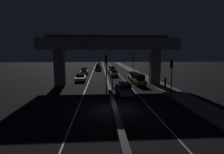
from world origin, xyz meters
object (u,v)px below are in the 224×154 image
Objects in this scene: car_grey_lead at (124,89)px; car_white_lead_oncoming at (81,77)px; car_grey_third_oncoming at (98,68)px; car_grey_fourth_oncoming at (99,65)px; traffic_light_left_of_median at (106,69)px; car_silver_fourth at (114,73)px; car_white_third at (133,76)px; car_taxi_yellow_second at (138,79)px; car_black_fifth at (112,70)px; motorcycle_red_filtering_far at (111,78)px; car_silver_second_oncoming at (84,71)px; street_lamp at (132,57)px; motorcycle_white_filtering_mid at (112,83)px; motorcycle_black_filtering_near at (116,89)px; traffic_light_right_of_median at (172,71)px; pedestrian_on_sidewalk at (165,82)px.

car_grey_lead reaches higher than car_white_lead_oncoming.
car_grey_third_oncoming is 11.51m from car_grey_fourth_oncoming.
traffic_light_left_of_median is 1.18× the size of car_silver_fourth.
car_white_third is 1.04× the size of car_grey_fourth_oncoming.
car_white_lead_oncoming is (-10.87, 5.00, -0.28)m from car_taxi_yellow_second.
motorcycle_red_filtering_far is at bearing 177.26° from car_black_fifth.
car_taxi_yellow_second is 19.88m from car_silver_second_oncoming.
motorcycle_white_filtering_mid is (-6.68, -18.66, -4.04)m from street_lamp.
motorcycle_black_filtering_near is at bearing 6.97° from car_grey_third_oncoming.
traffic_light_right_of_median is 49.06m from car_grey_fourth_oncoming.
motorcycle_black_filtering_near is (-6.69, 2.72, -2.76)m from traffic_light_right_of_median.
motorcycle_black_filtering_near is (6.47, -23.27, -0.31)m from car_silver_second_oncoming.
motorcycle_white_filtering_mid is at bearing 1.83° from motorcycle_black_filtering_near.
car_silver_fourth is at bearing -2.29° from car_grey_lead.
pedestrian_on_sidewalk reaches higher than motorcycle_white_filtering_mid.
car_grey_fourth_oncoming is 2.63× the size of pedestrian_on_sidewalk.
car_silver_second_oncoming is at bearing -177.51° from street_lamp.
motorcycle_black_filtering_near is (2.76, -45.36, -0.33)m from car_grey_fourth_oncoming.
street_lamp is 17.53m from car_taxi_yellow_second.
car_grey_third_oncoming is (3.35, 22.07, 0.25)m from car_white_lead_oncoming.
street_lamp is 1.72× the size of car_silver_second_oncoming.
car_black_fifth reaches higher than motorcycle_red_filtering_far.
traffic_light_right_of_median is 1.14× the size of car_grey_lead.
traffic_light_right_of_median reaches higher than car_white_lead_oncoming.
car_grey_third_oncoming is 33.98m from motorcycle_black_filtering_near.
car_taxi_yellow_second is at bearing 31.71° from car_silver_second_oncoming.
car_taxi_yellow_second reaches higher than motorcycle_black_filtering_near.
car_grey_fourth_oncoming is (-7.51, 33.09, 0.06)m from car_white_third.
car_silver_fourth is at bearing -3.91° from motorcycle_black_filtering_near.
car_white_third is at bearing -34.88° from motorcycle_white_filtering_mid.
motorcycle_black_filtering_near reaches higher than car_white_lead_oncoming.
car_white_third is 2.48× the size of motorcycle_black_filtering_near.
traffic_light_left_of_median is 1.24× the size of car_grey_fourth_oncoming.
car_white_third is 0.98× the size of car_white_lead_oncoming.
car_black_fifth is (0.02, 7.68, 0.19)m from car_silver_fourth.
car_silver_second_oncoming is at bearing -6.79° from car_grey_fourth_oncoming.
car_grey_third_oncoming is at bearing 29.70° from car_black_fifth.
car_grey_fourth_oncoming is (3.72, 22.09, 0.02)m from car_silver_second_oncoming.
car_silver_fourth is 1.03× the size of car_silver_second_oncoming.
car_taxi_yellow_second is 1.22× the size of car_grey_third_oncoming.
traffic_light_right_of_median is 29.24m from car_silver_second_oncoming.
motorcycle_white_filtering_mid is 6.84m from motorcycle_red_filtering_far.
pedestrian_on_sidewalk is at bearing 17.34° from car_grey_fourth_oncoming.
pedestrian_on_sidewalk is at bearing -138.07° from car_taxi_yellow_second.
car_taxi_yellow_second reaches higher than car_grey_fourth_oncoming.
pedestrian_on_sidewalk reaches higher than car_silver_fourth.
traffic_light_right_of_median is at bearing -112.50° from motorcycle_black_filtering_near.
car_white_lead_oncoming is 22.32m from car_grey_third_oncoming.
car_taxi_yellow_second is 5.10m from pedestrian_on_sidewalk.
car_white_third reaches higher than car_silver_fourth.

